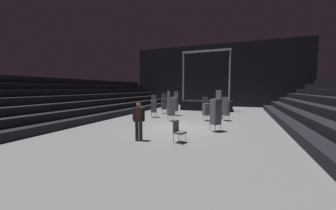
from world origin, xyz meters
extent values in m
cube|color=slate|center=(0.00, 0.00, -0.05)|extent=(22.00, 30.00, 0.10)
cube|color=black|center=(0.00, 15.00, 4.00)|extent=(22.00, 0.30, 8.00)
cube|color=black|center=(-6.12, 1.00, 0.23)|extent=(0.75, 24.00, 0.45)
cube|color=black|center=(-6.88, 1.00, 0.68)|extent=(0.75, 24.00, 0.45)
cube|color=black|center=(-7.62, 1.00, 1.12)|extent=(0.75, 24.00, 0.45)
cube|color=black|center=(-8.38, 1.00, 1.57)|extent=(0.75, 24.00, 0.45)
cube|color=black|center=(-9.12, 1.00, 2.02)|extent=(0.75, 24.00, 0.45)
cube|color=black|center=(-9.88, 1.00, 2.48)|extent=(0.75, 24.00, 0.45)
cube|color=black|center=(-10.62, 1.00, 2.93)|extent=(0.75, 24.00, 0.45)
cube|color=black|center=(6.12, 1.00, 0.23)|extent=(0.75, 24.00, 0.45)
cube|color=black|center=(6.88, 1.00, 0.68)|extent=(0.75, 24.00, 0.45)
cube|color=black|center=(7.62, 1.00, 1.12)|extent=(0.75, 24.00, 0.45)
cube|color=black|center=(0.00, 10.01, 0.48)|extent=(5.17, 2.68, 0.96)
cylinder|color=#9EA0A8|center=(-2.34, 8.92, 3.50)|extent=(0.16, 0.16, 5.08)
cylinder|color=#9EA0A8|center=(2.34, 8.92, 3.50)|extent=(0.16, 0.16, 5.08)
cube|color=#9EA0A8|center=(0.00, 8.92, 6.04)|extent=(4.87, 0.20, 0.20)
cylinder|color=black|center=(-2.09, 8.92, 5.82)|extent=(0.18, 0.18, 0.22)
cylinder|color=black|center=(-0.70, 8.92, 5.82)|extent=(0.18, 0.18, 0.22)
cylinder|color=black|center=(0.70, 8.92, 5.82)|extent=(0.18, 0.18, 0.22)
cylinder|color=black|center=(2.09, 8.92, 5.82)|extent=(0.18, 0.18, 0.22)
cylinder|color=black|center=(-0.57, -3.28, 0.43)|extent=(0.15, 0.15, 0.86)
cylinder|color=black|center=(-0.75, -3.31, 0.43)|extent=(0.15, 0.15, 0.86)
cube|color=silver|center=(-0.65, -3.36, 1.17)|extent=(0.19, 0.13, 0.61)
cube|color=black|center=(-0.66, -3.30, 1.17)|extent=(0.43, 0.29, 0.61)
cube|color=maroon|center=(-0.64, -3.41, 1.24)|extent=(0.06, 0.02, 0.39)
cylinder|color=black|center=(-0.42, -3.26, 1.18)|extent=(0.11, 0.11, 0.56)
cylinder|color=black|center=(-0.89, -3.33, 1.18)|extent=(0.11, 0.11, 0.56)
sphere|color=#936B4C|center=(-0.66, -3.30, 1.62)|extent=(0.20, 0.20, 0.20)
sphere|color=black|center=(-0.66, -3.30, 1.67)|extent=(0.17, 0.17, 0.17)
cylinder|color=#B2B5BA|center=(2.34, 3.74, 0.20)|extent=(0.02, 0.02, 0.40)
cylinder|color=#B2B5BA|center=(2.71, 3.63, 0.20)|extent=(0.02, 0.02, 0.40)
cylinder|color=#B2B5BA|center=(2.23, 3.38, 0.20)|extent=(0.02, 0.02, 0.40)
cylinder|color=#B2B5BA|center=(2.60, 3.27, 0.20)|extent=(0.02, 0.02, 0.40)
cube|color=#4C4C51|center=(2.47, 3.50, 0.44)|extent=(0.55, 0.55, 0.08)
cube|color=#4C4C51|center=(2.47, 3.50, 0.53)|extent=(0.55, 0.55, 0.08)
cube|color=#4C4C51|center=(2.47, 3.50, 0.61)|extent=(0.55, 0.55, 0.08)
cube|color=#4C4C51|center=(2.47, 3.50, 0.70)|extent=(0.55, 0.55, 0.08)
cube|color=#4C4C51|center=(2.47, 3.50, 0.78)|extent=(0.55, 0.55, 0.08)
cube|color=#4C4C51|center=(2.47, 3.50, 0.87)|extent=(0.55, 0.55, 0.08)
cube|color=#4C4C51|center=(2.47, 3.50, 0.95)|extent=(0.55, 0.55, 0.08)
cube|color=#4C4C51|center=(2.47, 3.50, 1.04)|extent=(0.55, 0.55, 0.08)
cube|color=#4C4C51|center=(2.47, 3.50, 1.12)|extent=(0.55, 0.55, 0.08)
cube|color=#4C4C51|center=(2.47, 3.50, 1.21)|extent=(0.55, 0.55, 0.08)
cube|color=#4C4C51|center=(2.41, 3.32, 1.48)|extent=(0.40, 0.16, 0.46)
cylinder|color=#B2B5BA|center=(1.45, 2.97, 0.20)|extent=(0.02, 0.02, 0.40)
cylinder|color=#B2B5BA|center=(1.16, 2.73, 0.20)|extent=(0.02, 0.02, 0.40)
cylinder|color=#B2B5BA|center=(1.21, 3.27, 0.20)|extent=(0.02, 0.02, 0.40)
cylinder|color=#B2B5BA|center=(0.92, 3.03, 0.20)|extent=(0.02, 0.02, 0.40)
cube|color=#4C4C51|center=(1.19, 3.00, 0.44)|extent=(0.62, 0.62, 0.08)
cube|color=#4C4C51|center=(1.19, 3.00, 0.53)|extent=(0.62, 0.62, 0.08)
cube|color=#4C4C51|center=(1.19, 3.00, 0.61)|extent=(0.62, 0.62, 0.08)
cube|color=#4C4C51|center=(1.19, 3.00, 0.70)|extent=(0.62, 0.62, 0.08)
cube|color=#4C4C51|center=(1.19, 3.00, 0.78)|extent=(0.62, 0.62, 0.08)
cube|color=#4C4C51|center=(1.19, 3.00, 0.87)|extent=(0.62, 0.62, 0.08)
cube|color=#4C4C51|center=(1.19, 3.00, 0.95)|extent=(0.62, 0.62, 0.08)
cube|color=#4C4C51|center=(1.19, 3.00, 1.04)|extent=(0.62, 0.62, 0.08)
cube|color=#4C4C51|center=(1.19, 3.00, 1.12)|extent=(0.62, 0.62, 0.08)
cube|color=#4C4C51|center=(1.19, 3.00, 1.21)|extent=(0.62, 0.62, 0.08)
cube|color=#4C4C51|center=(1.06, 3.15, 1.48)|extent=(0.35, 0.29, 0.46)
cylinder|color=#B2B5BA|center=(2.26, -0.50, 0.20)|extent=(0.02, 0.02, 0.40)
cylinder|color=#B2B5BA|center=(1.97, -0.25, 0.20)|extent=(0.02, 0.02, 0.40)
cylinder|color=#B2B5BA|center=(2.50, -0.21, 0.20)|extent=(0.02, 0.02, 0.40)
cylinder|color=#B2B5BA|center=(2.22, 0.03, 0.20)|extent=(0.02, 0.02, 0.40)
cube|color=#4C4C51|center=(2.24, -0.23, 0.44)|extent=(0.62, 0.62, 0.08)
cube|color=#4C4C51|center=(2.24, -0.23, 0.53)|extent=(0.62, 0.62, 0.08)
cube|color=#4C4C51|center=(2.24, -0.23, 0.61)|extent=(0.62, 0.62, 0.08)
cube|color=#4C4C51|center=(2.24, -0.23, 0.70)|extent=(0.62, 0.62, 0.08)
cube|color=#4C4C51|center=(2.24, -0.23, 0.78)|extent=(0.62, 0.62, 0.08)
cube|color=#4C4C51|center=(2.24, -0.23, 0.87)|extent=(0.62, 0.62, 0.08)
cube|color=#4C4C51|center=(2.24, -0.23, 0.95)|extent=(0.62, 0.62, 0.08)
cube|color=#4C4C51|center=(2.24, -0.23, 1.04)|extent=(0.62, 0.62, 0.08)
cube|color=#4C4C51|center=(2.24, -0.23, 1.12)|extent=(0.62, 0.62, 0.08)
cube|color=#4C4C51|center=(2.24, -0.23, 1.21)|extent=(0.62, 0.62, 0.08)
cube|color=#4C4C51|center=(2.24, -0.23, 1.29)|extent=(0.62, 0.62, 0.08)
cube|color=#4C4C51|center=(2.24, -0.23, 1.38)|extent=(0.62, 0.62, 0.08)
cube|color=#4C4C51|center=(2.24, -0.23, 1.46)|extent=(0.62, 0.62, 0.08)
cube|color=#4C4C51|center=(2.24, -0.23, 1.55)|extent=(0.62, 0.62, 0.08)
cube|color=#4C4C51|center=(2.24, -0.23, 1.63)|extent=(0.62, 0.62, 0.08)
cube|color=#4C4C51|center=(2.24, -0.23, 1.72)|extent=(0.62, 0.62, 0.08)
cube|color=#4C4C51|center=(2.36, -0.08, 1.99)|extent=(0.34, 0.30, 0.46)
cylinder|color=#B2B5BA|center=(-1.12, 2.28, 0.20)|extent=(0.02, 0.02, 0.40)
cylinder|color=#B2B5BA|center=(-0.86, 2.00, 0.20)|extent=(0.02, 0.02, 0.40)
cylinder|color=#B2B5BA|center=(-1.40, 2.02, 0.20)|extent=(0.02, 0.02, 0.40)
cylinder|color=#B2B5BA|center=(-1.14, 1.74, 0.20)|extent=(0.02, 0.02, 0.40)
cube|color=#4C4C51|center=(-1.13, 2.01, 0.44)|extent=(0.62, 0.62, 0.08)
cube|color=#4C4C51|center=(-1.13, 2.01, 0.53)|extent=(0.62, 0.62, 0.08)
cube|color=#4C4C51|center=(-1.13, 2.01, 0.61)|extent=(0.62, 0.62, 0.08)
cube|color=#4C4C51|center=(-1.13, 2.01, 0.70)|extent=(0.62, 0.62, 0.08)
cube|color=#4C4C51|center=(-1.13, 2.01, 0.78)|extent=(0.62, 0.62, 0.08)
cube|color=#4C4C51|center=(-1.13, 2.01, 0.87)|extent=(0.62, 0.62, 0.08)
cube|color=#4C4C51|center=(-1.13, 2.01, 0.95)|extent=(0.62, 0.62, 0.08)
cube|color=#4C4C51|center=(-1.13, 2.01, 1.04)|extent=(0.62, 0.62, 0.08)
cube|color=#4C4C51|center=(-1.13, 2.01, 1.12)|extent=(0.62, 0.62, 0.08)
cube|color=#4C4C51|center=(-1.13, 2.01, 1.21)|extent=(0.62, 0.62, 0.08)
cube|color=#4C4C51|center=(-1.13, 2.01, 1.29)|extent=(0.62, 0.62, 0.08)
cube|color=#4C4C51|center=(-1.13, 2.01, 1.38)|extent=(0.62, 0.62, 0.08)
cube|color=#4C4C51|center=(-1.13, 2.01, 1.46)|extent=(0.62, 0.62, 0.08)
cube|color=#4C4C51|center=(-1.13, 2.01, 1.55)|extent=(0.62, 0.62, 0.08)
cube|color=#4C4C51|center=(-1.13, 2.01, 1.63)|extent=(0.62, 0.62, 0.08)
cube|color=#4C4C51|center=(-1.28, 1.88, 1.91)|extent=(0.31, 0.33, 0.46)
cylinder|color=#B2B5BA|center=(-2.77, 3.02, 0.20)|extent=(0.02, 0.02, 0.40)
cylinder|color=#B2B5BA|center=(-3.12, 2.87, 0.20)|extent=(0.02, 0.02, 0.40)
cylinder|color=#B2B5BA|center=(-2.92, 3.37, 0.20)|extent=(0.02, 0.02, 0.40)
cylinder|color=#B2B5BA|center=(-3.27, 3.22, 0.20)|extent=(0.02, 0.02, 0.40)
cube|color=#4C4C51|center=(-3.02, 3.12, 0.44)|extent=(0.58, 0.58, 0.08)
cube|color=#4C4C51|center=(-3.02, 3.12, 0.53)|extent=(0.58, 0.58, 0.08)
cube|color=#4C4C51|center=(-3.02, 3.12, 0.61)|extent=(0.58, 0.58, 0.08)
cube|color=#4C4C51|center=(-3.02, 3.12, 0.70)|extent=(0.58, 0.58, 0.08)
cube|color=#4C4C51|center=(-3.02, 3.12, 0.78)|extent=(0.58, 0.58, 0.08)
cube|color=#4C4C51|center=(-3.02, 3.12, 0.87)|extent=(0.58, 0.58, 0.08)
cube|color=#4C4C51|center=(-3.02, 3.12, 0.95)|extent=(0.58, 0.58, 0.08)
cube|color=#4C4C51|center=(-3.02, 3.12, 1.04)|extent=(0.58, 0.58, 0.08)
cube|color=#4C4C51|center=(-3.02, 3.12, 1.12)|extent=(0.58, 0.58, 0.08)
cube|color=#4C4C51|center=(-3.02, 3.12, 1.21)|extent=(0.58, 0.58, 0.08)
cube|color=#4C4C51|center=(-3.02, 3.12, 1.29)|extent=(0.58, 0.58, 0.08)
cube|color=#4C4C51|center=(-3.10, 3.30, 1.56)|extent=(0.39, 0.20, 0.46)
cylinder|color=#B2B5BA|center=(-2.82, 5.35, 0.20)|extent=(0.02, 0.02, 0.40)
cylinder|color=#B2B5BA|center=(-3.15, 5.15, 0.20)|extent=(0.02, 0.02, 0.40)
cylinder|color=#B2B5BA|center=(-3.02, 5.67, 0.20)|extent=(0.02, 0.02, 0.40)
cylinder|color=#B2B5BA|center=(-3.34, 5.47, 0.20)|extent=(0.02, 0.02, 0.40)
cube|color=#4C4C51|center=(-3.08, 5.41, 0.44)|extent=(0.61, 0.61, 0.08)
cube|color=#4C4C51|center=(-3.08, 5.41, 0.53)|extent=(0.61, 0.61, 0.08)
cube|color=#4C4C51|center=(-3.08, 5.41, 0.61)|extent=(0.61, 0.61, 0.08)
cube|color=#4C4C51|center=(-3.08, 5.41, 0.70)|extent=(0.61, 0.61, 0.08)
cube|color=#4C4C51|center=(-3.08, 5.41, 0.78)|extent=(0.61, 0.61, 0.08)
cube|color=#4C4C51|center=(-3.08, 5.41, 0.87)|extent=(0.61, 0.61, 0.08)
cube|color=#4C4C51|center=(-3.08, 5.41, 0.95)|extent=(0.61, 0.61, 0.08)
cube|color=#4C4C51|center=(-3.08, 5.41, 1.04)|extent=(0.61, 0.61, 0.08)
cube|color=#4C4C51|center=(-3.08, 5.41, 1.12)|extent=(0.61, 0.61, 0.08)
cube|color=#4C4C51|center=(-3.08, 5.41, 1.21)|extent=(0.61, 0.61, 0.08)
cube|color=#4C4C51|center=(-3.08, 5.41, 1.29)|extent=(0.61, 0.61, 0.08)
cube|color=#4C4C51|center=(-3.08, 5.41, 1.38)|extent=(0.61, 0.61, 0.08)
cube|color=#4C4C51|center=(-3.19, 5.58, 1.65)|extent=(0.37, 0.25, 0.46)
cylinder|color=#B2B5BA|center=(-1.58, 4.40, 0.20)|extent=(0.02, 0.02, 0.40)
cylinder|color=#B2B5BA|center=(-1.96, 4.45, 0.20)|extent=(0.02, 0.02, 0.40)
cylinder|color=#B2B5BA|center=(-1.54, 4.78, 0.20)|extent=(0.02, 0.02, 0.40)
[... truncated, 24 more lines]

